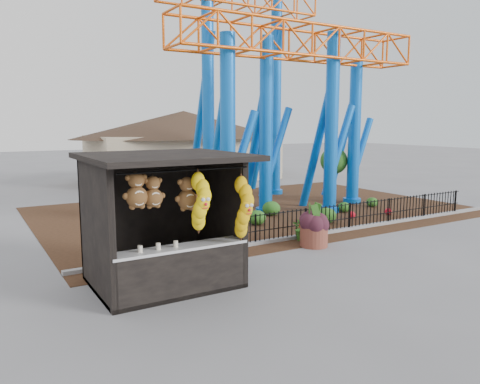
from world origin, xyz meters
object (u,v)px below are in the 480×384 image
roller_coaster (275,62)px  terracotta_planter (314,236)px  prize_booth (167,223)px  potted_plant (304,228)px

roller_coaster → terracotta_planter: roller_coaster is taller
roller_coaster → terracotta_planter: 9.20m
terracotta_planter → prize_booth: bearing=-168.6°
prize_booth → terracotta_planter: 5.52m
roller_coaster → potted_plant: roller_coaster is taller
roller_coaster → terracotta_planter: (-2.82, -6.25, -6.13)m
prize_booth → roller_coaster: roller_coaster is taller
prize_booth → terracotta_planter: size_ratio=4.04×
terracotta_planter → potted_plant: potted_plant is taller
prize_booth → terracotta_planter: (5.28, 1.07, -1.21)m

